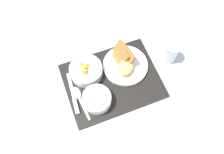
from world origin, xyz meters
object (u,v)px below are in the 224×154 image
(plate_main, at_px, (125,64))
(spoon, at_px, (79,98))
(bowl_soup, at_px, (97,99))
(glass_water, at_px, (170,53))
(bowl_salad, at_px, (86,70))
(knife, at_px, (75,101))

(plate_main, xyz_separation_m, spoon, (-0.22, -0.09, -0.01))
(bowl_soup, relative_size, glass_water, 1.12)
(spoon, bearing_deg, bowl_soup, -126.84)
(glass_water, bearing_deg, plate_main, 178.45)
(bowl_salad, relative_size, bowl_soup, 1.18)
(glass_water, bearing_deg, spoon, -168.18)
(bowl_salad, xyz_separation_m, knife, (-0.07, -0.11, -0.02))
(bowl_soup, xyz_separation_m, knife, (-0.09, 0.02, -0.02))
(glass_water, bearing_deg, bowl_salad, 177.63)
(bowl_salad, height_order, knife, bowl_salad)
(knife, bearing_deg, bowl_soup, -106.73)
(spoon, bearing_deg, bowl_salad, -39.33)
(bowl_soup, distance_m, knife, 0.09)
(bowl_soup, xyz_separation_m, plate_main, (0.15, 0.13, -0.01))
(bowl_salad, height_order, bowl_soup, bowl_salad)
(plate_main, relative_size, glass_water, 1.87)
(bowl_soup, relative_size, knife, 0.62)
(knife, relative_size, glass_water, 1.83)
(bowl_salad, xyz_separation_m, glass_water, (0.37, -0.02, 0.00))
(knife, relative_size, spoon, 1.20)
(spoon, distance_m, glass_water, 0.43)
(bowl_soup, height_order, plate_main, plate_main)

